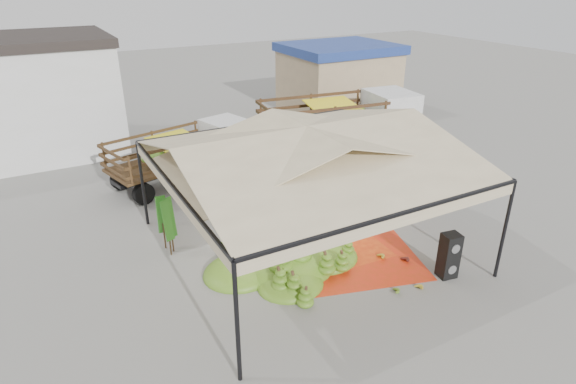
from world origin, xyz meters
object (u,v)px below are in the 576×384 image
truck_left (189,149)px  truck_right (346,117)px  banana_heap (286,251)px  vendor (242,168)px  speaker_stack (449,256)px

truck_left → truck_right: (7.86, -0.08, 0.31)m
banana_heap → truck_right: 10.89m
vendor → truck_left: 2.58m
truck_right → speaker_stack: bearing=-102.6°
banana_heap → speaker_stack: size_ratio=3.60×
banana_heap → truck_right: size_ratio=0.63×
speaker_stack → truck_left: (-4.13, 10.54, 0.61)m
banana_heap → truck_left: size_ratio=0.76×
speaker_stack → truck_right: 11.14m
vendor → truck_right: size_ratio=0.23×
banana_heap → speaker_stack: 4.64m
banana_heap → vendor: bearing=78.9°
banana_heap → truck_right: bearing=46.0°
banana_heap → truck_left: truck_left is taller
truck_right → vendor: bearing=-155.6°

